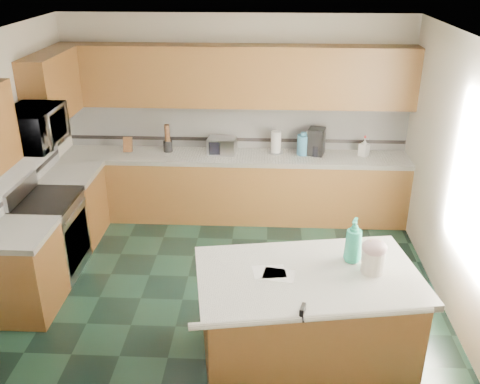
{
  "coord_description": "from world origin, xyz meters",
  "views": [
    {
      "loc": [
        0.41,
        -4.69,
        3.4
      ],
      "look_at": [
        0.15,
        0.35,
        1.12
      ],
      "focal_mm": 40.0,
      "sensor_mm": 36.0,
      "label": 1
    }
  ],
  "objects_px": {
    "knife_block": "(128,144)",
    "toaster_oven": "(222,146)",
    "island_top": "(308,277)",
    "coffee_maker": "(316,141)",
    "island_base": "(306,321)",
    "treat_jar": "(373,261)",
    "soap_bottle_island": "(354,240)"
  },
  "relations": [
    {
      "from": "soap_bottle_island",
      "to": "island_top",
      "type": "bearing_deg",
      "value": -125.36
    },
    {
      "from": "island_top",
      "to": "knife_block",
      "type": "relative_size",
      "value": 9.31
    },
    {
      "from": "soap_bottle_island",
      "to": "knife_block",
      "type": "distance_m",
      "value": 3.75
    },
    {
      "from": "island_base",
      "to": "island_top",
      "type": "xyz_separation_m",
      "value": [
        0.0,
        -0.0,
        0.46
      ]
    },
    {
      "from": "island_base",
      "to": "toaster_oven",
      "type": "distance_m",
      "value": 3.12
    },
    {
      "from": "treat_jar",
      "to": "coffee_maker",
      "type": "xyz_separation_m",
      "value": [
        -0.25,
        2.87,
        0.08
      ]
    },
    {
      "from": "treat_jar",
      "to": "soap_bottle_island",
      "type": "distance_m",
      "value": 0.25
    },
    {
      "from": "treat_jar",
      "to": "toaster_oven",
      "type": "xyz_separation_m",
      "value": [
        -1.51,
        2.84,
        0.01
      ]
    },
    {
      "from": "knife_block",
      "to": "toaster_oven",
      "type": "xyz_separation_m",
      "value": [
        1.27,
        0.0,
        0.01
      ]
    },
    {
      "from": "treat_jar",
      "to": "island_base",
      "type": "bearing_deg",
      "value": -170.58
    },
    {
      "from": "soap_bottle_island",
      "to": "knife_block",
      "type": "height_order",
      "value": "soap_bottle_island"
    },
    {
      "from": "knife_block",
      "to": "island_top",
      "type": "bearing_deg",
      "value": -54.77
    },
    {
      "from": "island_top",
      "to": "toaster_oven",
      "type": "bearing_deg",
      "value": 98.99
    },
    {
      "from": "treat_jar",
      "to": "soap_bottle_island",
      "type": "height_order",
      "value": "soap_bottle_island"
    },
    {
      "from": "coffee_maker",
      "to": "island_base",
      "type": "bearing_deg",
      "value": -80.57
    },
    {
      "from": "soap_bottle_island",
      "to": "toaster_oven",
      "type": "height_order",
      "value": "soap_bottle_island"
    },
    {
      "from": "knife_block",
      "to": "coffee_maker",
      "type": "bearing_deg",
      "value": -1.84
    },
    {
      "from": "island_top",
      "to": "toaster_oven",
      "type": "xyz_separation_m",
      "value": [
        -0.97,
        2.9,
        0.14
      ]
    },
    {
      "from": "island_base",
      "to": "coffee_maker",
      "type": "height_order",
      "value": "coffee_maker"
    },
    {
      "from": "knife_block",
      "to": "coffee_maker",
      "type": "relative_size",
      "value": 0.57
    },
    {
      "from": "soap_bottle_island",
      "to": "knife_block",
      "type": "bearing_deg",
      "value": 158.62
    },
    {
      "from": "island_top",
      "to": "coffee_maker",
      "type": "bearing_deg",
      "value": 74.97
    },
    {
      "from": "knife_block",
      "to": "coffee_maker",
      "type": "distance_m",
      "value": 2.53
    },
    {
      "from": "island_base",
      "to": "island_top",
      "type": "distance_m",
      "value": 0.46
    },
    {
      "from": "soap_bottle_island",
      "to": "toaster_oven",
      "type": "xyz_separation_m",
      "value": [
        -1.36,
        2.67,
        -0.1
      ]
    },
    {
      "from": "island_top",
      "to": "soap_bottle_island",
      "type": "relative_size",
      "value": 4.57
    },
    {
      "from": "island_base",
      "to": "knife_block",
      "type": "relative_size",
      "value": 8.81
    },
    {
      "from": "island_top",
      "to": "treat_jar",
      "type": "height_order",
      "value": "treat_jar"
    },
    {
      "from": "island_top",
      "to": "treat_jar",
      "type": "xyz_separation_m",
      "value": [
        0.54,
        0.06,
        0.13
      ]
    },
    {
      "from": "treat_jar",
      "to": "coffee_maker",
      "type": "distance_m",
      "value": 2.88
    },
    {
      "from": "soap_bottle_island",
      "to": "toaster_oven",
      "type": "bearing_deg",
      "value": 141.0
    },
    {
      "from": "coffee_maker",
      "to": "island_top",
      "type": "bearing_deg",
      "value": -80.57
    }
  ]
}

